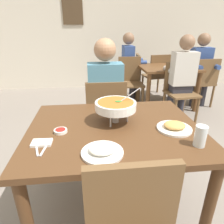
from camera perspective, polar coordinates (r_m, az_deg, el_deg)
The scene contains 23 objects.
ground_plane at distance 1.90m, azimuth 0.56°, elevation -24.58°, with size 16.00×16.00×0.00m, color gray.
cafe_rear_partition at distance 5.01m, azimuth -5.05°, elevation 24.11°, with size 10.00×0.10×3.00m, color beige.
picture_frame_hung at distance 4.96m, azimuth -11.16°, elevation 26.46°, with size 0.44×0.03×0.56m, color #4C3823.
dining_table_main at distance 1.49m, azimuth 0.65°, elevation -7.74°, with size 1.22×0.97×0.75m.
chair_diner_main at distance 2.23m, azimuth -1.79°, elevation -0.56°, with size 0.44×0.44×0.90m.
diner_main at distance 2.18m, azimuth -1.93°, elevation 5.47°, with size 0.40×0.45×1.31m.
curry_bowl at distance 1.46m, azimuth 1.04°, elevation 1.73°, with size 0.33×0.30×0.26m.
rice_plate at distance 1.14m, azimuth -2.78°, elevation -10.96°, with size 0.24×0.24×0.06m.
appetizer_plate at distance 1.46m, azimuth 17.35°, elevation -4.05°, with size 0.24×0.24×0.06m.
sauce_dish at distance 1.40m, azimuth -14.45°, elevation -5.20°, with size 0.09×0.09×0.02m.
napkin_folded at distance 1.31m, azimuth -19.38°, elevation -8.27°, with size 0.12×0.08×0.02m, color white.
fork_utensil at distance 1.27m, azimuth -20.70°, elevation -9.59°, with size 0.01×0.17×0.01m, color silver.
spoon_utensil at distance 1.26m, azimuth -18.47°, elevation -9.58°, with size 0.01×0.17×0.01m, color silver.
drink_glass at distance 1.30m, azimuth 23.84°, elevation -6.54°, with size 0.07×0.07×0.13m.
dining_table_far at distance 3.85m, azimuth 15.51°, elevation 10.41°, with size 1.00×0.80×0.75m.
chair_bg_left at distance 4.06m, azimuth 24.44°, elevation 8.30°, with size 0.47×0.47×0.90m.
chair_bg_middle at distance 4.26m, azimuth 5.72°, elevation 10.84°, with size 0.49×0.49×0.90m.
chair_bg_right at distance 3.40m, azimuth 18.57°, elevation 6.61°, with size 0.48×0.48×0.90m.
chair_bg_corner at distance 3.80m, azimuth 5.16°, elevation 9.38°, with size 0.45×0.45×0.90m.
chair_bg_window at distance 4.35m, azimuth 12.70°, elevation 10.66°, with size 0.50×0.50×0.90m.
patron_bg_left at distance 4.08m, azimuth 23.97°, elevation 11.87°, with size 0.40×0.45×1.31m.
patron_bg_middle at distance 4.14m, azimuth 5.07°, elevation 13.84°, with size 0.45×0.40×1.31m.
patron_bg_right at distance 3.35m, azimuth 19.28°, elevation 10.46°, with size 0.40×0.45×1.31m.
Camera 1 is at (-0.16, -1.27, 1.41)m, focal length 32.08 mm.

